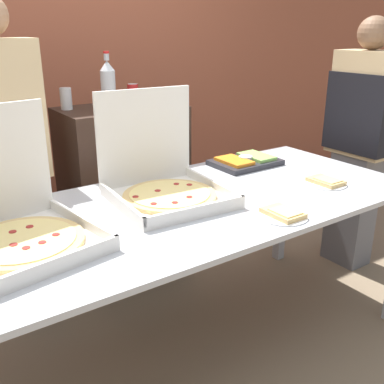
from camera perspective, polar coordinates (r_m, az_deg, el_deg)
ground_plane at (r=2.50m, az=0.00°, el=-19.08°), size 16.00×16.00×0.00m
brick_wall_behind at (r=3.47m, az=-16.90°, el=16.38°), size 10.00×0.06×2.80m
buffet_table at (r=2.11m, az=0.00°, el=-3.38°), size 2.25×0.99×0.82m
pizza_box_far_right at (r=1.78m, az=-21.69°, el=-3.64°), size 0.57×0.59×0.49m
pizza_box_near_right at (r=2.11m, az=-3.68°, el=1.50°), size 0.53×0.55×0.49m
paper_plate_front_right at (r=1.96m, az=11.49°, el=-2.74°), size 0.22×0.22×0.03m
paper_plate_front_left at (r=2.41m, az=16.63°, el=1.24°), size 0.22×0.22×0.03m
veggie_tray at (r=2.66m, az=6.79°, el=3.89°), size 0.38×0.27×0.05m
sideboard_podium at (r=2.89m, az=-8.50°, el=-0.53°), size 0.72×0.44×1.14m
soda_bottle at (r=2.65m, az=-10.60°, el=13.24°), size 0.08×0.08×0.32m
soda_can_silver at (r=2.71m, az=-15.71°, el=11.34°), size 0.07×0.07×0.12m
soda_can_colored at (r=2.82m, az=-7.50°, el=12.22°), size 0.07×0.07×0.12m
person_guest_plaid at (r=2.54m, az=-22.33°, el=3.32°), size 0.40×0.22×1.74m
person_server_vest at (r=3.16m, az=20.66°, el=6.92°), size 0.24×0.42×1.65m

